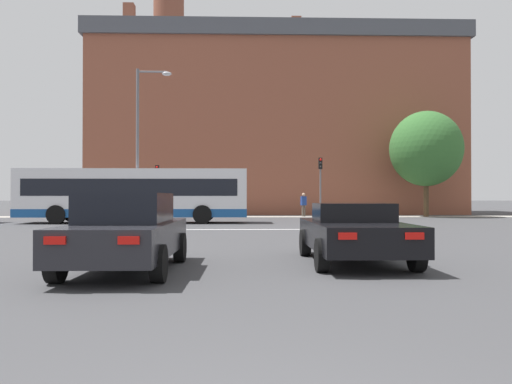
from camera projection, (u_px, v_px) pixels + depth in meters
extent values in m
cube|color=silver|center=(244.00, 229.00, 21.77)|extent=(9.07, 0.30, 0.01)
cube|color=#A09B91|center=(243.00, 217.00, 36.00)|extent=(70.08, 2.50, 0.01)
cube|color=brown|center=(274.00, 135.00, 45.47)|extent=(30.59, 12.70, 14.19)
cube|color=#4C4F56|center=(274.00, 50.00, 45.55)|extent=(31.20, 13.21, 1.31)
cube|color=brown|center=(129.00, 18.00, 42.46)|extent=(0.90, 0.90, 2.37)
cube|color=brown|center=(193.00, 37.00, 47.55)|extent=(0.90, 0.90, 2.37)
cube|color=brown|center=(241.00, 41.00, 48.61)|extent=(0.90, 0.90, 2.37)
cube|color=brown|center=(296.00, 30.00, 45.57)|extent=(0.90, 0.90, 2.37)
cube|color=brown|center=(348.00, 35.00, 46.91)|extent=(0.90, 0.90, 2.37)
cube|color=brown|center=(405.00, 34.00, 46.54)|extent=(0.90, 0.90, 2.37)
cylinder|color=brown|center=(169.00, 20.00, 45.30)|extent=(2.74, 2.74, 4.15)
cube|color=#232328|center=(127.00, 239.00, 9.53)|extent=(1.79, 4.28, 0.61)
cube|color=black|center=(126.00, 208.00, 9.49)|extent=(1.53, 1.93, 0.56)
cylinder|color=black|center=(102.00, 248.00, 10.83)|extent=(0.23, 0.64, 0.64)
cylinder|color=black|center=(180.00, 247.00, 10.87)|extent=(0.23, 0.64, 0.64)
cylinder|color=black|center=(56.00, 264.00, 8.19)|extent=(0.23, 0.64, 0.64)
cylinder|color=black|center=(159.00, 264.00, 8.22)|extent=(0.23, 0.64, 0.64)
cube|color=red|center=(55.00, 240.00, 7.37)|extent=(0.32, 0.05, 0.12)
cube|color=red|center=(129.00, 240.00, 7.39)|extent=(0.32, 0.05, 0.12)
cube|color=black|center=(354.00, 235.00, 10.74)|extent=(1.91, 4.24, 0.57)
cube|color=black|center=(353.00, 212.00, 10.85)|extent=(1.63, 1.28, 0.40)
cylinder|color=black|center=(305.00, 243.00, 12.02)|extent=(0.22, 0.64, 0.64)
cylinder|color=black|center=(379.00, 242.00, 12.06)|extent=(0.22, 0.64, 0.64)
cylinder|color=black|center=(322.00, 255.00, 9.41)|extent=(0.22, 0.64, 0.64)
cylinder|color=black|center=(417.00, 255.00, 9.45)|extent=(0.22, 0.64, 0.64)
cube|color=red|center=(348.00, 236.00, 8.60)|extent=(0.32, 0.05, 0.12)
cube|color=red|center=(415.00, 236.00, 8.62)|extent=(0.32, 0.05, 0.12)
cube|color=silver|center=(135.00, 193.00, 27.38)|extent=(12.30, 2.56, 2.58)
cube|color=#194C8E|center=(135.00, 213.00, 27.37)|extent=(12.32, 2.58, 0.44)
cube|color=black|center=(135.00, 188.00, 27.38)|extent=(11.31, 2.59, 0.90)
cylinder|color=black|center=(56.00, 215.00, 26.03)|extent=(1.00, 0.28, 1.00)
cylinder|color=black|center=(72.00, 213.00, 28.49)|extent=(1.00, 0.28, 1.00)
cylinder|color=black|center=(202.00, 215.00, 26.25)|extent=(1.00, 0.28, 1.00)
cylinder|color=black|center=(206.00, 213.00, 28.71)|extent=(1.00, 0.28, 1.00)
cylinder|color=slate|center=(157.00, 197.00, 35.47)|extent=(0.12, 0.12, 2.89)
cube|color=black|center=(157.00, 171.00, 35.49)|extent=(0.26, 0.20, 0.80)
sphere|color=red|center=(157.00, 167.00, 35.36)|extent=(0.17, 0.17, 0.17)
sphere|color=black|center=(157.00, 171.00, 35.36)|extent=(0.17, 0.17, 0.17)
sphere|color=black|center=(157.00, 174.00, 35.36)|extent=(0.17, 0.17, 0.17)
cylinder|color=slate|center=(320.00, 193.00, 35.57)|extent=(0.12, 0.12, 3.43)
cube|color=black|center=(320.00, 163.00, 35.59)|extent=(0.26, 0.20, 0.80)
sphere|color=red|center=(321.00, 160.00, 35.46)|extent=(0.17, 0.17, 0.17)
sphere|color=black|center=(321.00, 163.00, 35.46)|extent=(0.17, 0.17, 0.17)
sphere|color=black|center=(321.00, 167.00, 35.46)|extent=(0.17, 0.17, 0.17)
cylinder|color=slate|center=(137.00, 146.00, 26.60)|extent=(0.16, 0.16, 8.28)
cylinder|color=slate|center=(152.00, 72.00, 26.67)|extent=(1.55, 0.10, 0.10)
ellipsoid|color=#B2B2B7|center=(167.00, 74.00, 26.69)|extent=(0.50, 0.36, 0.22)
cylinder|color=brown|center=(303.00, 211.00, 36.26)|extent=(0.13, 0.13, 0.82)
cylinder|color=brown|center=(305.00, 211.00, 36.33)|extent=(0.13, 0.13, 0.82)
cube|color=navy|center=(304.00, 201.00, 36.30)|extent=(0.45, 0.36, 0.65)
sphere|color=tan|center=(304.00, 195.00, 36.31)|extent=(0.25, 0.25, 0.25)
cylinder|color=brown|center=(151.00, 211.00, 36.21)|extent=(0.13, 0.13, 0.87)
cylinder|color=brown|center=(151.00, 211.00, 36.37)|extent=(0.13, 0.13, 0.87)
cube|color=navy|center=(151.00, 200.00, 36.30)|extent=(0.32, 0.45, 0.69)
sphere|color=tan|center=(151.00, 193.00, 36.30)|extent=(0.26, 0.26, 0.26)
cylinder|color=#4C3823|center=(426.00, 198.00, 36.04)|extent=(0.36, 0.36, 2.73)
ellipsoid|color=#33662D|center=(426.00, 149.00, 36.07)|extent=(5.18, 5.18, 5.44)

